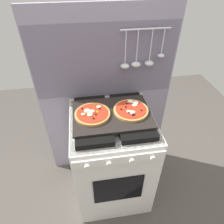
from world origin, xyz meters
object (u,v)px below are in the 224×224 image
stove (112,156)px  baking_tray (112,114)px  pizza_left (92,113)px  pizza_right (131,110)px

stove → baking_tray: (0.00, 0.00, 0.46)m
stove → pizza_left: pizza_left is taller
stove → pizza_left: size_ratio=3.71×
pizza_right → stove: bearing=-177.4°
baking_tray → pizza_right: 0.14m
stove → pizza_right: bearing=2.6°
pizza_right → baking_tray: bearing=-178.1°
stove → pizza_left: (-0.14, 0.01, 0.48)m
stove → baking_tray: bearing=90.0°
pizza_left → pizza_right: 0.27m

